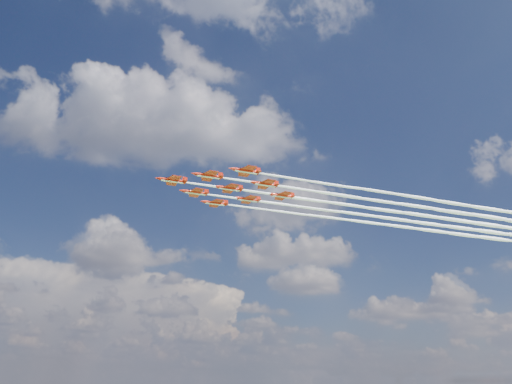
% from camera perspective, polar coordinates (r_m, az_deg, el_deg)
% --- Properties ---
extents(jet_lead, '(144.49, 49.35, 2.54)m').
position_cam_1_polar(jet_lead, '(185.91, 12.71, -1.77)').
color(jet_lead, '#B81A0A').
extents(jet_row2_port, '(144.49, 49.35, 2.54)m').
position_cam_1_polar(jet_row2_port, '(185.40, 16.46, -1.37)').
color(jet_row2_port, '#B81A0A').
extents(jet_row2_starb, '(144.49, 49.35, 2.54)m').
position_cam_1_polar(jet_row2_starb, '(197.14, 13.75, -2.78)').
color(jet_row2_starb, '#B81A0A').
extents(jet_row3_port, '(144.49, 49.35, 2.54)m').
position_cam_1_polar(jet_row3_port, '(185.69, 20.22, -0.95)').
color(jet_row3_port, '#B81A0A').
extents(jet_row3_centre, '(144.49, 49.35, 2.54)m').
position_cam_1_polar(jet_row3_centre, '(196.81, 17.29, -2.39)').
color(jet_row3_centre, '#B81A0A').
extents(jet_row3_starb, '(144.49, 49.35, 2.54)m').
position_cam_1_polar(jet_row3_starb, '(208.49, 14.68, -3.67)').
color(jet_row3_starb, '#B81A0A').
extents(jet_row4_port, '(144.49, 49.35, 2.54)m').
position_cam_1_polar(jet_row4_port, '(197.23, 20.83, -2.00)').
color(jet_row4_port, '#B81A0A').
extents(jet_row4_starb, '(144.49, 49.35, 2.54)m').
position_cam_1_polar(jet_row4_starb, '(208.31, 18.03, -3.31)').
color(jet_row4_starb, '#B81A0A').
extents(jet_tail, '(144.49, 49.35, 2.54)m').
position_cam_1_polar(jet_tail, '(208.85, 21.37, -2.93)').
color(jet_tail, '#B81A0A').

